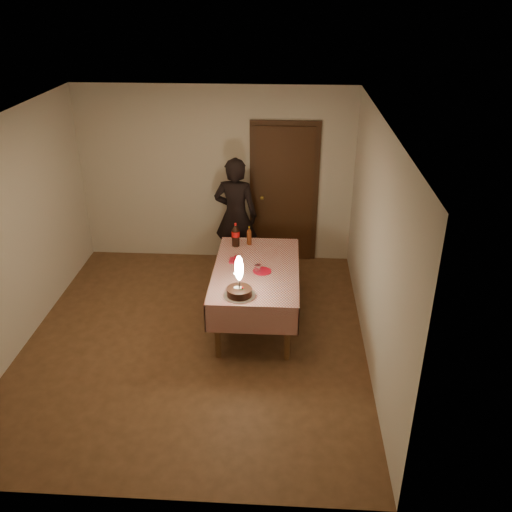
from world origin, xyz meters
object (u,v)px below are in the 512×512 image
at_px(amber_bottle_left, 249,236).
at_px(photographer, 236,215).
at_px(dining_table, 256,276).
at_px(birthday_cake, 239,286).
at_px(cola_bottle, 236,235).
at_px(clear_cup, 258,268).
at_px(red_plate, 262,271).
at_px(red_cup, 237,260).

distance_m(amber_bottle_left, photographer, 0.78).
distance_m(dining_table, photographer, 1.47).
xyz_separation_m(birthday_cake, cola_bottle, (-0.16, 1.25, 0.03)).
xyz_separation_m(dining_table, birthday_cake, (-0.15, -0.64, 0.22)).
xyz_separation_m(dining_table, photographer, (-0.38, 1.40, 0.20)).
height_order(clear_cup, amber_bottle_left, amber_bottle_left).
relative_size(birthday_cake, red_plate, 2.20).
relative_size(birthday_cake, photographer, 0.28).
xyz_separation_m(red_cup, clear_cup, (0.26, -0.18, -0.01)).
bearing_deg(red_plate, birthday_cake, -111.20).
distance_m(red_plate, clear_cup, 0.07).
xyz_separation_m(dining_table, red_cup, (-0.24, 0.09, 0.15)).
height_order(red_plate, cola_bottle, cola_bottle).
xyz_separation_m(red_cup, photographer, (-0.14, 1.31, 0.04)).
xyz_separation_m(clear_cup, amber_bottle_left, (-0.15, 0.75, 0.07)).
bearing_deg(dining_table, amber_bottle_left, 101.25).
bearing_deg(red_plate, dining_table, 133.93).
bearing_deg(photographer, amber_bottle_left, -71.62).
height_order(red_cup, amber_bottle_left, amber_bottle_left).
bearing_deg(red_plate, photographer, 106.98).
distance_m(birthday_cake, clear_cup, 0.59).
height_order(cola_bottle, photographer, photographer).
relative_size(dining_table, photographer, 1.01).
xyz_separation_m(birthday_cake, clear_cup, (0.17, 0.56, -0.07)).
relative_size(red_plate, amber_bottle_left, 0.86).
relative_size(red_plate, clear_cup, 2.44).
relative_size(clear_cup, photographer, 0.05).
bearing_deg(birthday_cake, clear_cup, 73.20).
bearing_deg(birthday_cake, dining_table, 77.22).
bearing_deg(amber_bottle_left, clear_cup, -78.35).
bearing_deg(red_plate, amber_bottle_left, 105.55).
height_order(clear_cup, cola_bottle, cola_bottle).
height_order(birthday_cake, red_cup, birthday_cake).
xyz_separation_m(cola_bottle, photographer, (-0.07, 0.80, -0.06)).
bearing_deg(photographer, birthday_cake, -83.53).
bearing_deg(dining_table, red_cup, 158.97).
distance_m(clear_cup, cola_bottle, 0.77).
bearing_deg(photographer, red_plate, -73.02).
bearing_deg(red_cup, clear_cup, -34.26).
xyz_separation_m(red_cup, cola_bottle, (-0.07, 0.51, 0.10)).
xyz_separation_m(birthday_cake, red_plate, (0.22, 0.57, -0.11)).
bearing_deg(amber_bottle_left, red_cup, -100.49).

